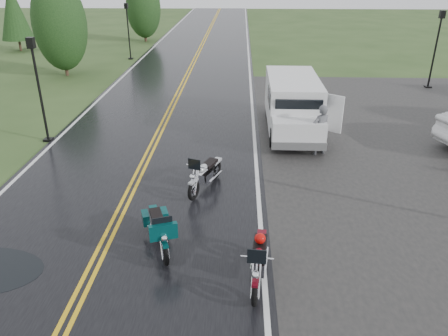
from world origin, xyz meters
name	(u,v)px	position (x,y,z in m)	size (l,w,h in m)	color
ground	(109,236)	(0.00, 0.00, 0.00)	(120.00, 120.00, 0.00)	#2D471E
road	(169,112)	(0.00, 10.00, 0.02)	(8.00, 100.00, 0.04)	black
motorcycle_red	(256,281)	(3.57, -2.30, 0.60)	(0.74, 2.04, 1.20)	#570914
motorcycle_teal	(164,244)	(1.60, -1.10, 0.58)	(0.72, 1.97, 1.16)	#053A3A
motorcycle_silver	(193,182)	(1.94, 1.85, 0.61)	(0.75, 2.05, 1.21)	#A5A8AD
van_white	(274,120)	(4.46, 5.96, 1.08)	(2.06, 5.50, 2.16)	silver
person_at_van	(320,131)	(6.03, 5.37, 0.90)	(0.66, 0.43, 1.81)	#535459
lamp_post_near_left	(40,91)	(-4.12, 6.33, 1.95)	(0.33, 0.33, 3.90)	black
lamp_post_far_left	(128,31)	(-4.58, 22.02, 1.89)	(0.32, 0.32, 3.78)	black
lamp_post_far_right	(435,50)	(13.49, 14.87, 2.03)	(0.35, 0.35, 4.05)	black
tree_left_mid	(61,34)	(-7.29, 16.96, 2.41)	(3.08, 3.08, 4.82)	#1E3D19
tree_left_far	(144,14)	(-5.05, 29.70, 2.23)	(2.90, 2.90, 4.46)	#1E3D19
pine_left_far	(15,18)	(-13.88, 24.94, 2.45)	(2.36, 2.36, 4.91)	#1E3D19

